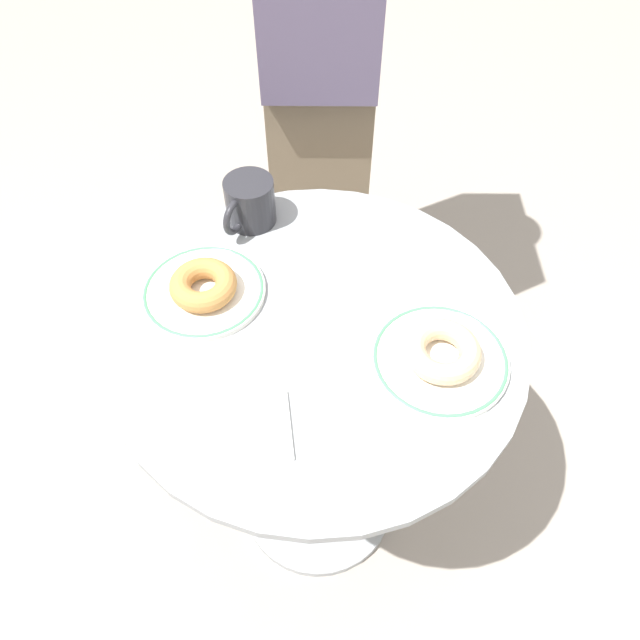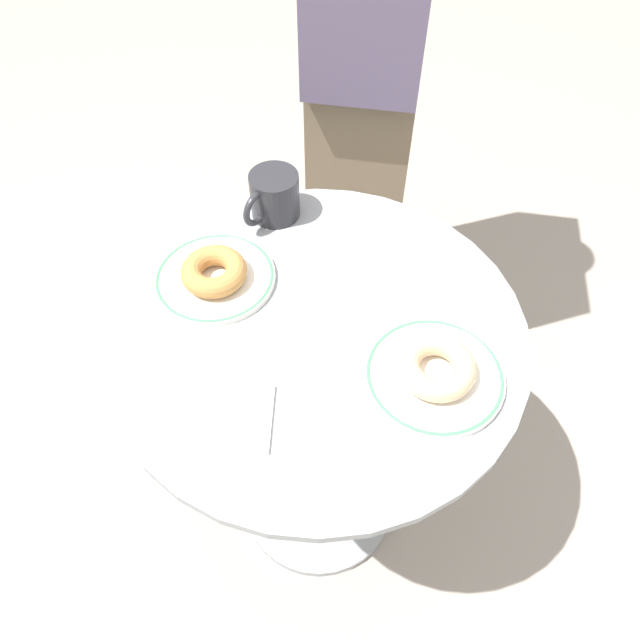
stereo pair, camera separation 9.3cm
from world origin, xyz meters
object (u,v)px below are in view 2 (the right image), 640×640
Objects in this scene: plate_left at (215,277)px; person_figure at (369,82)px; cafe_table at (318,404)px; coffee_mug at (274,196)px; paper_napkin at (229,417)px; donut_old_fashioned at (214,271)px; plate_right at (434,375)px; donut_glazed at (437,367)px.

plate_left is 0.13× the size of person_figure.
coffee_mug is (-0.17, 0.21, 0.29)m from cafe_table.
paper_napkin is at bearing -73.93° from coffee_mug.
plate_left is 0.27m from paper_napkin.
coffee_mug reaches higher than donut_old_fashioned.
cafe_table is 6.72× the size of donut_old_fashioned.
plate_right is 0.45m from coffee_mug.
donut_glazed is 0.31m from paper_napkin.
plate_left is 1.86× the size of donut_old_fashioned.
donut_old_fashioned is 0.20m from coffee_mug.
plate_right is 1.72× the size of paper_napkin.
donut_glazed reaches higher than cafe_table.
paper_napkin is at bearing -145.06° from plate_right.
donut_old_fashioned is at bearing 122.30° from paper_napkin.
cafe_table is at bearing 172.69° from donut_glazed.
plate_right is 1.80× the size of donut_glazed.
donut_glazed is 0.91× the size of coffee_mug.
person_figure is at bearing 84.27° from plate_left.
donut_glazed is at bearing -7.31° from cafe_table.
coffee_mug reaches higher than plate_left.
plate_right is at bearing -7.31° from cafe_table.
donut_old_fashioned reaches higher than plate_left.
coffee_mug is at bearing 147.29° from plate_right.
donut_old_fashioned is at bearing 173.38° from plate_right.
donut_old_fashioned is 0.95× the size of donut_glazed.
cafe_table is 0.33m from plate_right.
cafe_table is 0.33m from paper_napkin.
donut_old_fashioned is 0.62m from person_figure.
cafe_table is 6.38× the size of donut_glazed.
plate_left is at bearing -95.73° from person_figure.
plate_right is at bearing -63.11° from person_figure.
cafe_table is 3.62× the size of plate_left.
donut_old_fashioned is at bearing -53.83° from plate_left.
person_figure is at bearing 116.89° from donut_glazed.
donut_glazed is (0.40, -0.05, 0.02)m from plate_left.
person_figure is (-0.14, 0.64, 0.30)m from cafe_table.
coffee_mug reaches higher than paper_napkin.
paper_napkin is (-0.05, -0.20, 0.25)m from cafe_table.
donut_old_fashioned is 0.07× the size of person_figure.
donut_old_fashioned is 0.90× the size of paper_napkin.
donut_old_fashioned is at bearing -95.27° from person_figure.
coffee_mug is 0.08× the size of person_figure.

